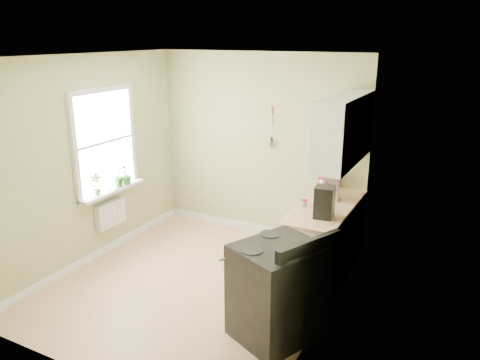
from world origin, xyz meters
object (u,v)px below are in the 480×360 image
at_px(stove, 278,290).
at_px(kettle, 322,187).
at_px(coffee_maker, 324,203).
at_px(stand_mixer, 331,185).

height_order(stove, kettle, stove).
height_order(kettle, coffee_maker, coffee_maker).
bearing_deg(stand_mixer, kettle, 143.23).
height_order(stove, stand_mixer, stand_mixer).
bearing_deg(coffee_maker, stand_mixer, 100.77).
relative_size(stove, stand_mixer, 2.62).
bearing_deg(stand_mixer, coffee_maker, -79.23).
distance_m(stove, stand_mixer, 1.85).
xyz_separation_m(stove, stand_mixer, (-0.03, 1.76, 0.59)).
xyz_separation_m(stove, coffee_maker, (0.10, 1.09, 0.59)).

